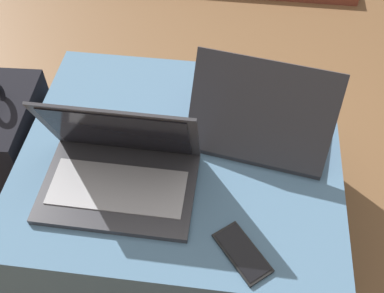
{
  "coord_description": "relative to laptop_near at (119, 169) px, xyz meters",
  "views": [
    {
      "loc": [
        0.12,
        -0.71,
        1.3
      ],
      "look_at": [
        0.04,
        -0.05,
        0.47
      ],
      "focal_mm": 42.0,
      "sensor_mm": 36.0,
      "label": 1
    }
  ],
  "objects": [
    {
      "name": "laptop_far",
      "position": [
        0.33,
        0.19,
        0.0
      ],
      "size": [
        0.38,
        0.31,
        0.25
      ],
      "rotation": [
        0.0,
        0.0,
        2.98
      ],
      "color": "#333338",
      "rests_on": "ottoman"
    },
    {
      "name": "ground_plane",
      "position": [
        0.13,
        0.11,
        -0.44
      ],
      "size": [
        14.0,
        14.0,
        0.0
      ],
      "primitive_type": "plane",
      "color": "brown"
    },
    {
      "name": "backpack",
      "position": [
        -0.4,
        0.2,
        -0.25
      ],
      "size": [
        0.21,
        0.32,
        0.47
      ],
      "rotation": [
        0.0,
        0.0,
        -1.52
      ],
      "color": "black",
      "rests_on": "ground_plane"
    },
    {
      "name": "ottoman",
      "position": [
        0.13,
        0.11,
        -0.25
      ],
      "size": [
        0.82,
        0.71,
        0.39
      ],
      "color": "#2A3D4E",
      "rests_on": "ground_plane"
    },
    {
      "name": "cell_phone",
      "position": [
        0.3,
        -0.16,
        -0.05
      ],
      "size": [
        0.14,
        0.15,
        0.01
      ],
      "rotation": [
        0.0,
        0.0,
        3.83
      ],
      "color": "black",
      "rests_on": "ottoman"
    },
    {
      "name": "laptop_near",
      "position": [
        0.0,
        0.0,
        0.0
      ],
      "size": [
        0.37,
        0.25,
        0.24
      ],
      "rotation": [
        0.0,
        0.0,
        -0.01
      ],
      "color": "#333338",
      "rests_on": "ottoman"
    }
  ]
}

